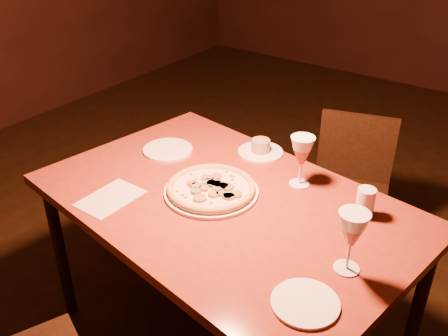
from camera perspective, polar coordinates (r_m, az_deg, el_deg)
The scene contains 10 objects.
dining_table at distance 1.85m, azimuth 0.16°, elevation -5.29°, with size 1.49×1.08×0.73m.
chair_far at distance 2.55m, azimuth 14.16°, elevation -1.90°, with size 0.46×0.46×0.77m.
pizza_plate at distance 1.84m, azimuth -1.48°, elevation -2.36°, with size 0.35×0.35×0.04m.
ramekin_saucer at distance 2.12m, azimuth 4.21°, elevation 2.21°, with size 0.19×0.19×0.06m.
wine_glass_far at distance 1.88m, azimuth 8.80°, elevation 0.76°, with size 0.09×0.09×0.20m, color #AA4747, non-canonical shape.
wine_glass_right at distance 1.50m, azimuth 14.26°, elevation -8.19°, with size 0.09×0.09×0.20m, color #AA4747, non-canonical shape.
water_tumbler at distance 1.77m, azimuth 15.84°, elevation -3.82°, with size 0.06×0.06×0.11m, color silver.
side_plate_left at distance 2.15m, azimuth -6.44°, elevation 2.08°, with size 0.21×0.21×0.01m, color white.
side_plate_near at distance 1.43m, azimuth 9.26°, elevation -14.98°, with size 0.19×0.19×0.01m, color white.
menu_card at distance 1.87m, azimuth -12.85°, elevation -3.38°, with size 0.16×0.23×0.00m, color beige.
Camera 1 is at (0.62, -1.36, 1.74)m, focal length 40.00 mm.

